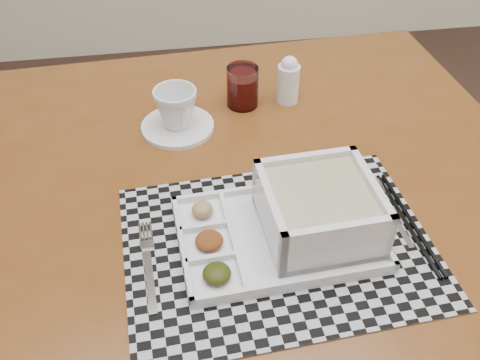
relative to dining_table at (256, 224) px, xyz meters
The scene contains 10 objects.
dining_table is the anchor object (origin of this frame).
placemat 0.16m from the dining_table, 85.55° to the right, with size 0.49×0.37×0.00m, color #A1A1A9.
serving_tray 0.18m from the dining_table, 63.26° to the right, with size 0.33×0.24×0.10m.
fork 0.26m from the dining_table, 144.96° to the right, with size 0.03×0.19×0.00m.
spoon 0.23m from the dining_table, 10.10° to the right, with size 0.04×0.18×0.01m.
chopsticks 0.28m from the dining_table, 27.00° to the right, with size 0.03×0.24×0.01m.
saucer 0.27m from the dining_table, 120.55° to the left, with size 0.15×0.15×0.01m, color silver.
cup 0.28m from the dining_table, 120.55° to the left, with size 0.09×0.09×0.08m, color silver.
juice_glass 0.31m from the dining_table, 86.10° to the left, with size 0.07×0.07×0.09m.
creamer_bottle 0.34m from the dining_table, 67.15° to the left, with size 0.05×0.05×0.11m.
Camera 1 is at (-0.04, -0.32, 1.47)m, focal length 40.00 mm.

